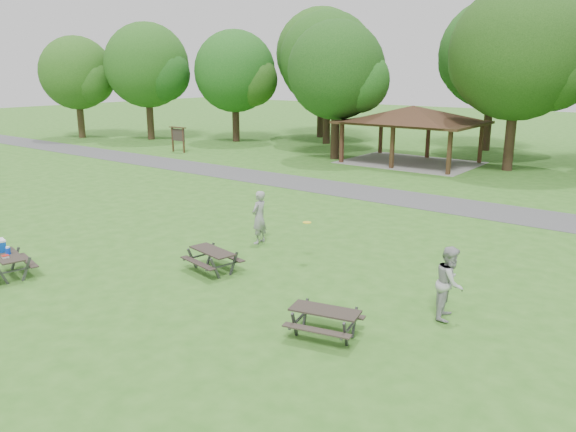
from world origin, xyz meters
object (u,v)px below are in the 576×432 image
at_px(picnic_table_middle, 212,255).
at_px(frisbee_thrower, 259,217).
at_px(picnic_table_near, 5,255).
at_px(frisbee_catcher, 450,283).

bearing_deg(picnic_table_middle, frisbee_thrower, 103.25).
bearing_deg(picnic_table_middle, picnic_table_near, -139.50).
relative_size(picnic_table_near, frisbee_thrower, 0.99).
xyz_separation_m(picnic_table_middle, frisbee_catcher, (7.06, 1.19, 0.41)).
xyz_separation_m(picnic_table_near, frisbee_thrower, (3.98, 7.12, 0.31)).
relative_size(picnic_table_near, picnic_table_middle, 1.02).
relative_size(frisbee_thrower, frisbee_catcher, 1.03).
height_order(picnic_table_near, frisbee_thrower, frisbee_thrower).
bearing_deg(frisbee_catcher, picnic_table_near, 101.53).
bearing_deg(picnic_table_near, frisbee_catcher, 23.90).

